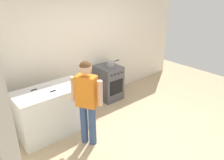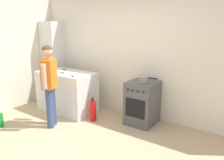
{
  "view_description": "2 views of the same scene",
  "coord_description": "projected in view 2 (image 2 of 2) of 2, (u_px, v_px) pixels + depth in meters",
  "views": [
    {
      "loc": [
        -2.79,
        -2.26,
        2.63
      ],
      "look_at": [
        -0.04,
        0.99,
        0.79
      ],
      "focal_mm": 35.0,
      "sensor_mm": 36.0,
      "label": 1
    },
    {
      "loc": [
        2.16,
        -2.1,
        1.89
      ],
      "look_at": [
        0.12,
        0.86,
        1.0
      ],
      "focal_mm": 35.0,
      "sensor_mm": 36.0,
      "label": 2
    }
  ],
  "objects": [
    {
      "name": "pot",
      "position": [
        144.0,
        79.0,
        4.12
      ],
      "size": [
        0.37,
        0.19,
        0.12
      ],
      "color": "gray",
      "rests_on": "oven_left"
    },
    {
      "name": "counter_unit",
      "position": [
        67.0,
        92.0,
        4.92
      ],
      "size": [
        1.3,
        0.7,
        0.9
      ],
      "primitive_type": "cube",
      "color": "silver",
      "rests_on": "ground"
    },
    {
      "name": "oven_left",
      "position": [
        142.0,
        103.0,
        4.29
      ],
      "size": [
        0.53,
        0.62,
        0.85
      ],
      "color": "#4C4C51",
      "rests_on": "ground"
    },
    {
      "name": "knife_bread",
      "position": [
        68.0,
        70.0,
        5.01
      ],
      "size": [
        0.35,
        0.06,
        0.01
      ],
      "color": "silver",
      "rests_on": "counter_unit"
    },
    {
      "name": "person",
      "position": [
        49.0,
        80.0,
        4.04
      ],
      "size": [
        0.34,
        0.51,
        1.56
      ],
      "color": "#384C7A",
      "rests_on": "ground"
    },
    {
      "name": "knife_carving",
      "position": [
        71.0,
        75.0,
        4.47
      ],
      "size": [
        0.31,
        0.18,
        0.01
      ],
      "color": "silver",
      "rests_on": "counter_unit"
    },
    {
      "name": "fire_extinguisher",
      "position": [
        93.0,
        111.0,
        4.44
      ],
      "size": [
        0.13,
        0.13,
        0.5
      ],
      "color": "red",
      "rests_on": "ground"
    },
    {
      "name": "back_wall",
      "position": [
        137.0,
        55.0,
        4.57
      ],
      "size": [
        6.0,
        0.1,
        2.6
      ],
      "primitive_type": "cube",
      "color": "silver",
      "rests_on": "ground"
    },
    {
      "name": "larder_cabinet",
      "position": [
        54.0,
        61.0,
        5.69
      ],
      "size": [
        0.48,
        0.44,
        2.0
      ],
      "primitive_type": "cube",
      "color": "silver",
      "rests_on": "ground"
    },
    {
      "name": "knife_paring",
      "position": [
        63.0,
        73.0,
        4.69
      ],
      "size": [
        0.21,
        0.03,
        0.01
      ],
      "color": "silver",
      "rests_on": "counter_unit"
    },
    {
      "name": "ground_plane",
      "position": [
        74.0,
        154.0,
        3.32
      ],
      "size": [
        8.0,
        8.0,
        0.0
      ],
      "primitive_type": "plane",
      "color": "tan"
    }
  ]
}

